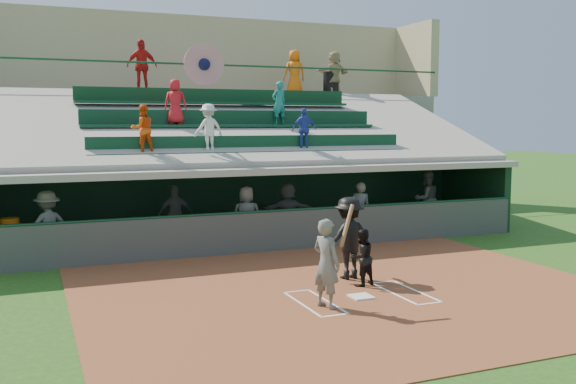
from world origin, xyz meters
name	(u,v)px	position (x,y,z in m)	size (l,w,h in m)	color
ground	(361,298)	(0.00, 0.00, 0.00)	(100.00, 100.00, 0.00)	#224B15
dirt_slab	(349,292)	(0.00, 0.50, 0.01)	(11.00, 9.00, 0.02)	brown
home_plate	(361,297)	(0.00, 0.00, 0.04)	(0.43, 0.43, 0.03)	white
batters_box_chalk	(361,297)	(0.00, 0.00, 0.02)	(2.65, 1.85, 0.01)	silver
dugout_floor	(252,240)	(0.00, 6.75, 0.02)	(16.00, 3.50, 0.04)	gray
concourse_slab	(195,153)	(0.00, 13.50, 2.30)	(20.00, 3.00, 4.60)	gray
grandstand	(216,158)	(-0.01, 10.51, 2.26)	(20.40, 10.40, 7.80)	#454A46
batter_at_plate	(327,263)	(-0.95, -0.36, 0.88)	(0.93, 0.78, 1.95)	#575954
catcher	(362,257)	(0.45, 0.82, 0.64)	(0.60, 0.47, 1.23)	black
home_umpire	(349,238)	(0.50, 1.51, 0.94)	(1.19, 0.68, 1.84)	black
dugout_bench	(231,226)	(-0.25, 8.02, 0.26)	(14.78, 0.44, 0.44)	olive
white_table	(12,250)	(-6.55, 5.90, 0.39)	(0.79, 0.59, 0.69)	silver
water_cooler	(10,227)	(-6.56, 5.93, 0.95)	(0.44, 0.44, 0.44)	#C35E0B
dugout_player_a	(48,226)	(-5.70, 5.83, 0.93)	(1.15, 0.66, 1.78)	#5D5F5A
dugout_player_b	(176,215)	(-2.24, 6.90, 0.89)	(1.00, 0.42, 1.70)	#555752
dugout_player_c	(247,217)	(-0.49, 5.75, 0.89)	(0.83, 0.54, 1.71)	#555753
dugout_player_d	(288,211)	(0.99, 6.34, 0.89)	(1.57, 0.50, 1.69)	#50524E
dugout_player_e	(360,210)	(3.14, 5.82, 0.88)	(0.61, 0.40, 1.68)	#60635D
dugout_player_f	(426,199)	(6.16, 6.77, 0.97)	(0.90, 0.70, 1.86)	#5B5E59
trash_bin	(331,84)	(5.45, 12.64, 5.07)	(0.62, 0.62, 0.94)	black
concourse_staff_a	(142,66)	(-2.12, 12.66, 5.54)	(1.10, 0.46, 1.88)	red
concourse_staff_b	(295,72)	(4.03, 13.08, 5.51)	(0.89, 0.58, 1.81)	orange
concourse_staff_c	(334,73)	(5.52, 12.49, 5.48)	(1.64, 0.52, 1.76)	tan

